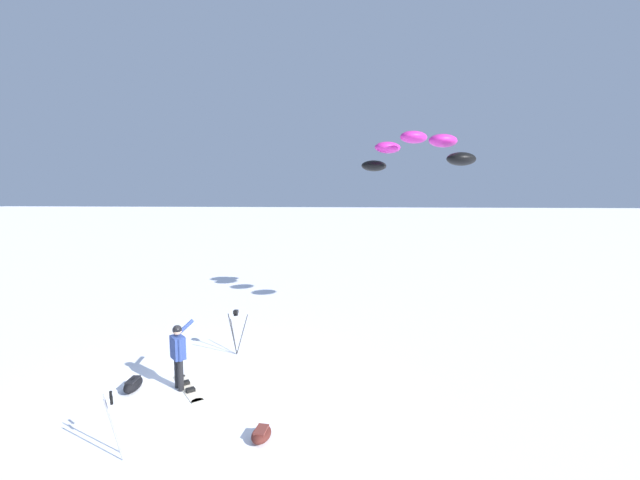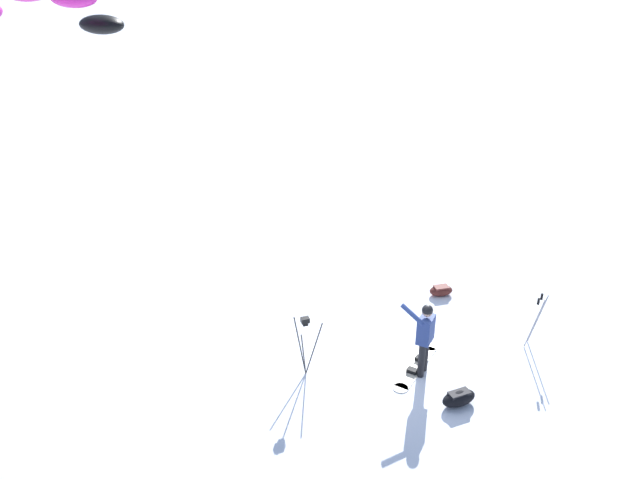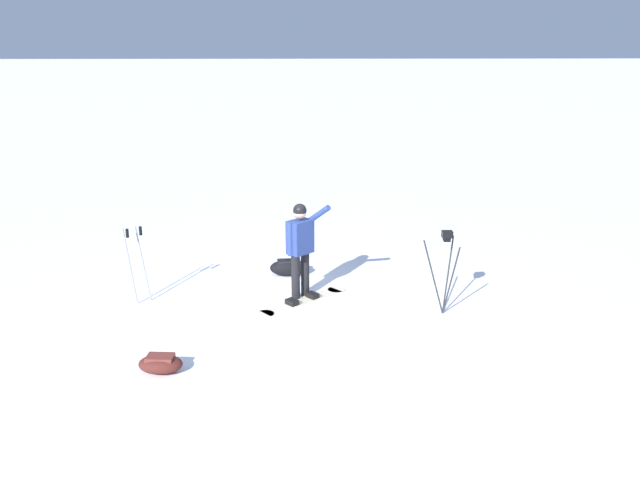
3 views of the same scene
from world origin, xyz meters
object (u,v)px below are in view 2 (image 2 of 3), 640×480
object	(u,v)px
gear_bag_large	(441,290)
gear_bag_small	(459,398)
camera_tripod	(305,334)
ski_poles	(537,313)
traction_kite	(30,15)
snowboarder	(425,333)
snowboard	(416,366)

from	to	relation	value
gear_bag_large	gear_bag_small	distance (m)	3.91
camera_tripod	ski_poles	bearing A→B (deg)	81.91
traction_kite	ski_poles	xyz separation A→B (m)	(6.23, 9.06, -5.54)
gear_bag_large	ski_poles	xyz separation A→B (m)	(2.46, 0.84, 0.69)
snowboarder	ski_poles	world-z (taller)	snowboarder
gear_bag_small	gear_bag_large	bearing A→B (deg)	155.84
gear_bag_large	camera_tripod	bearing A→B (deg)	-66.24
gear_bag_large	traction_kite	bearing A→B (deg)	-114.62
camera_tripod	ski_poles	size ratio (longest dim) A/B	1.09
snowboarder	traction_kite	size ratio (longest dim) A/B	0.38
gear_bag_small	ski_poles	size ratio (longest dim) A/B	0.57
gear_bag_large	snowboard	bearing A→B (deg)	-38.54
gear_bag_large	gear_bag_small	xyz separation A→B (m)	(3.57, -1.60, 0.03)
traction_kite	gear_bag_small	world-z (taller)	traction_kite
traction_kite	ski_poles	world-z (taller)	traction_kite
traction_kite	gear_bag_large	size ratio (longest dim) A/B	7.14
snowboarder	snowboard	size ratio (longest dim) A/B	1.11
gear_bag_large	snowboarder	bearing A→B (deg)	-35.97
gear_bag_small	ski_poles	world-z (taller)	ski_poles
snowboard	camera_tripod	world-z (taller)	camera_tripod
snowboard	camera_tripod	xyz separation A→B (m)	(-0.53, -2.19, 0.94)
snowboarder	gear_bag_large	bearing A→B (deg)	144.03
snowboarder	gear_bag_small	world-z (taller)	snowboarder
traction_kite	gear_bag_small	size ratio (longest dim) A/B	6.05
snowboarder	traction_kite	xyz separation A→B (m)	(-6.26, -6.41, 5.39)
gear_bag_small	ski_poles	bearing A→B (deg)	114.41
ski_poles	traction_kite	bearing A→B (deg)	-124.51
snowboard	gear_bag_small	distance (m)	1.30
snowboard	ski_poles	distance (m)	2.79
snowboard	gear_bag_small	world-z (taller)	gear_bag_small
traction_kite	gear_bag_large	world-z (taller)	traction_kite
snowboard	camera_tripod	distance (m)	2.44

